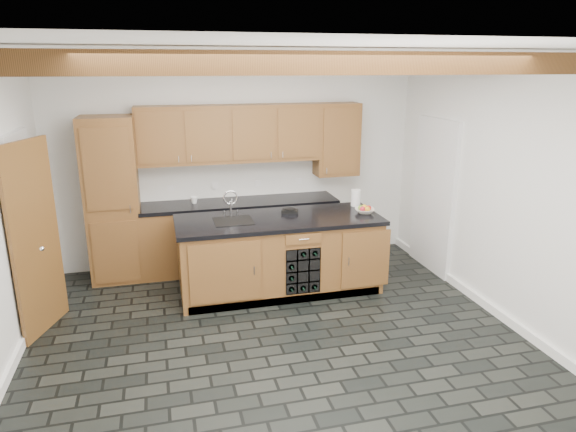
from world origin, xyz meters
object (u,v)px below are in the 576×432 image
Objects in this scene: island at (280,255)px; fruit_bowl at (365,211)px; kitchen_scale at (290,211)px; paper_towel at (356,198)px.

island is 10.38× the size of fruit_bowl.
paper_towel is at bearing 27.81° from kitchen_scale.
island is 1.27m from paper_towel.
kitchen_scale is (0.17, 0.18, 0.49)m from island.
kitchen_scale reaches higher than fruit_bowl.
fruit_bowl is at bearing -93.04° from paper_towel.
island is at bearing 177.58° from fruit_bowl.
paper_towel reaches higher than fruit_bowl.
paper_towel is at bearing 15.62° from island.
island is at bearing -113.98° from kitchen_scale.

